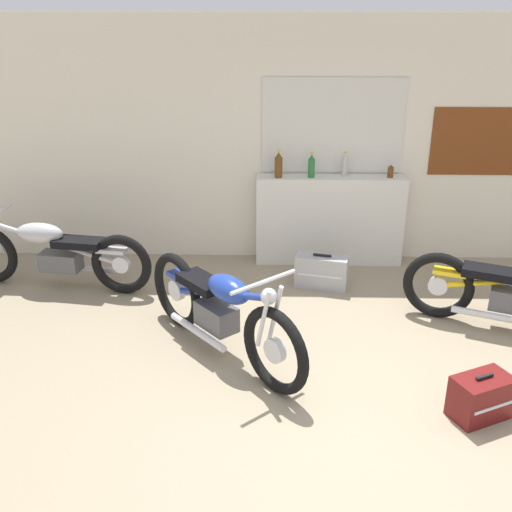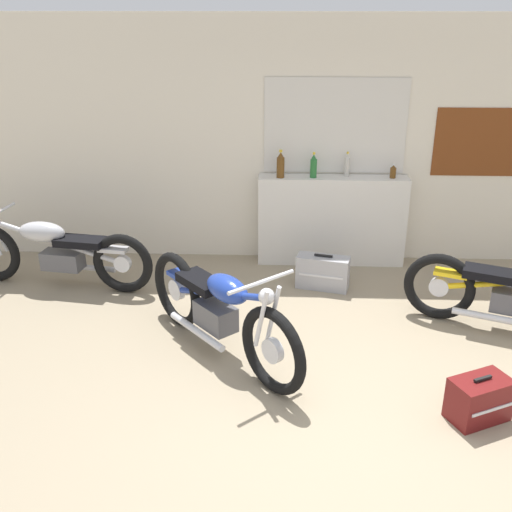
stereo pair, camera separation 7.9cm
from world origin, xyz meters
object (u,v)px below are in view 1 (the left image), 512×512
bottle_right_center (391,171)px  hard_case_silver (322,272)px  hard_case_darkred (481,397)px  bottle_center (345,165)px  bottle_leftmost (279,165)px  motorcycle_silver (53,253)px  motorcycle_blue (221,310)px  bottle_left_center (311,166)px

bottle_right_center → hard_case_silver: bearing=-138.0°
bottle_right_center → hard_case_darkred: size_ratio=0.32×
bottle_center → bottle_right_center: bearing=-5.9°
bottle_leftmost → hard_case_darkred: bottle_leftmost is taller
bottle_leftmost → bottle_right_center: bottle_leftmost is taller
bottle_center → motorcycle_silver: (-3.17, -0.84, -0.77)m
hard_case_silver → hard_case_darkred: hard_case_silver is taller
motorcycle_blue → hard_case_silver: motorcycle_blue is taller
bottle_leftmost → bottle_center: 0.76m
motorcycle_blue → motorcycle_silver: size_ratio=0.76×
bottle_left_center → hard_case_silver: bearing=-81.6°
bottle_left_center → bottle_center: size_ratio=1.02×
hard_case_silver → motorcycle_blue: bearing=-125.5°
bottle_right_center → hard_case_silver: size_ratio=0.27×
bottle_center → bottle_right_center: size_ratio=1.75×
bottle_right_center → motorcycle_silver: size_ratio=0.07×
bottle_left_center → motorcycle_blue: 2.38m
bottle_leftmost → hard_case_darkred: size_ratio=0.62×
bottle_left_center → motorcycle_blue: bearing=-112.9°
bottle_leftmost → hard_case_darkred: 3.41m
bottle_right_center → motorcycle_blue: 2.83m
bottle_leftmost → motorcycle_silver: 2.65m
motorcycle_blue → hard_case_silver: bearing=54.5°
bottle_leftmost → bottle_right_center: size_ratio=1.96×
bottle_leftmost → motorcycle_silver: size_ratio=0.15×
motorcycle_blue → motorcycle_silver: 2.31m
motorcycle_silver → hard_case_darkred: bearing=-28.5°
bottle_left_center → motorcycle_blue: bottle_left_center is taller
bottle_left_center → bottle_right_center: bearing=1.0°
motorcycle_silver → motorcycle_blue: bearing=-34.4°
motorcycle_silver → hard_case_silver: bearing=1.5°
bottle_center → motorcycle_silver: bearing=-165.1°
bottle_center → motorcycle_silver: 3.37m
motorcycle_blue → motorcycle_silver: motorcycle_blue is taller
bottle_left_center → bottle_right_center: (0.90, 0.02, -0.06)m
bottle_right_center → hard_case_darkred: (0.23, -2.91, -0.95)m
bottle_left_center → motorcycle_blue: size_ratio=0.17×
hard_case_darkred → hard_case_silver: bearing=115.1°
bottle_leftmost → bottle_center: size_ratio=1.12×
bottle_leftmost → bottle_left_center: 0.37m
bottle_center → hard_case_darkred: size_ratio=0.56×
bottle_leftmost → hard_case_silver: bottle_leftmost is taller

